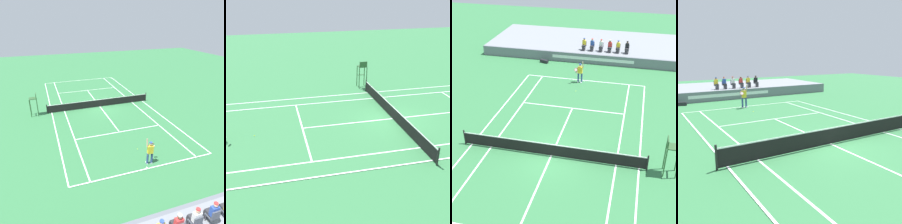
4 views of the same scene
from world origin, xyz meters
TOP-DOWN VIEW (x-y plane):
  - ground_plane at (0.00, 0.00)m, footprint 80.00×80.00m
  - court at (0.00, 0.00)m, footprint 11.08×23.88m
  - net at (0.00, 0.00)m, footprint 11.98×0.10m
  - tennis_ball at (-0.35, 9.48)m, footprint 0.07×0.07m
  - umpire_chair at (7.15, 0.00)m, footprint 0.77×0.77m

SIDE VIEW (x-z plane):
  - ground_plane at x=0.00m, z-range 0.00..0.00m
  - court at x=0.00m, z-range 0.00..0.02m
  - tennis_ball at x=-0.35m, z-range 0.00..0.07m
  - net at x=0.00m, z-range -0.01..1.06m
  - umpire_chair at x=7.15m, z-range 0.34..2.78m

